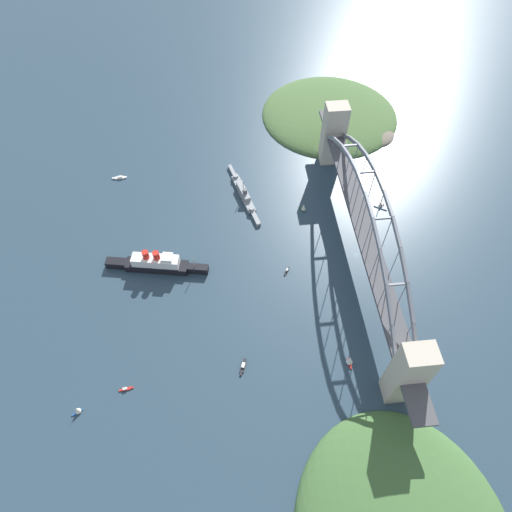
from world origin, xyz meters
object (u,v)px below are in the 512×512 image
object	(u,v)px
seaplane_taxiing_near_bridge	(382,203)
small_boat_1	(350,360)
small_boat_2	(77,410)
small_boat_5	(126,389)
ocean_liner	(156,264)
harbor_arch_bridge	(364,229)
small_boat_0	(304,207)
small_boat_4	(120,178)
small_boat_3	(287,271)
small_boat_6	(243,367)
naval_cruiser	(244,193)

from	to	relation	value
seaplane_taxiing_near_bridge	small_boat_1	size ratio (longest dim) A/B	1.27
small_boat_2	small_boat_5	xyz separation A→B (m)	(11.75, -28.84, -2.35)
ocean_liner	small_boat_2	size ratio (longest dim) A/B	11.92
small_boat_5	ocean_liner	bearing A→B (deg)	-10.36
small_boat_5	harbor_arch_bridge	bearing A→B (deg)	-61.89
small_boat_0	small_boat_4	distance (m)	168.85
ocean_liner	small_boat_3	size ratio (longest dim) A/B	10.34
harbor_arch_bridge	small_boat_5	distance (m)	200.32
small_boat_0	small_boat_2	size ratio (longest dim) A/B	1.17
small_boat_0	small_boat_6	xyz separation A→B (m)	(-136.13, 62.84, -2.81)
seaplane_taxiing_near_bridge	small_boat_6	size ratio (longest dim) A/B	0.90
small_boat_1	small_boat_5	xyz separation A→B (m)	(-3.66, 148.55, -3.31)
seaplane_taxiing_near_bridge	small_boat_5	distance (m)	252.87
harbor_arch_bridge	naval_cruiser	size ratio (longest dim) A/B	3.82
ocean_liner	small_boat_2	bearing A→B (deg)	156.58
small_boat_3	small_boat_4	bearing A→B (deg)	49.53
naval_cruiser	seaplane_taxiing_near_bridge	size ratio (longest dim) A/B	6.94
ocean_liner	naval_cruiser	xyz separation A→B (m)	(71.14, -73.28, -3.45)
ocean_liner	naval_cruiser	distance (m)	102.19
ocean_liner	small_boat_2	world-z (taller)	ocean_liner
naval_cruiser	small_boat_1	distance (m)	172.38
seaplane_taxiing_near_bridge	small_boat_3	distance (m)	109.88
seaplane_taxiing_near_bridge	small_boat_3	xyz separation A→B (m)	(-61.45, 91.07, -1.23)
harbor_arch_bridge	seaplane_taxiing_near_bridge	xyz separation A→B (m)	(50.24, -33.60, -29.36)
harbor_arch_bridge	small_boat_0	world-z (taller)	harbor_arch_bridge
harbor_arch_bridge	ocean_liner	distance (m)	159.26
ocean_liner	small_boat_0	world-z (taller)	ocean_liner
harbor_arch_bridge	naval_cruiser	world-z (taller)	harbor_arch_bridge
small_boat_3	small_boat_6	xyz separation A→B (m)	(-74.32, 40.00, 0.00)
small_boat_3	small_boat_4	xyz separation A→B (m)	(116.71, 136.81, 0.01)
small_boat_4	small_boat_5	size ratio (longest dim) A/B	1.38
ocean_liner	seaplane_taxiing_near_bridge	world-z (taller)	ocean_liner
naval_cruiser	seaplane_taxiing_near_bridge	world-z (taller)	naval_cruiser
small_boat_0	small_boat_1	size ratio (longest dim) A/B	0.92
harbor_arch_bridge	small_boat_1	world-z (taller)	harbor_arch_bridge
ocean_liner	small_boat_4	size ratio (longest dim) A/B	6.14
seaplane_taxiing_near_bridge	small_boat_2	distance (m)	283.36
small_boat_1	small_boat_5	world-z (taller)	small_boat_1
naval_cruiser	small_boat_5	bearing A→B (deg)	151.37
ocean_liner	seaplane_taxiing_near_bridge	bearing A→B (deg)	-75.70
small_boat_2	small_boat_6	xyz separation A→B (m)	(19.49, -105.97, -2.18)
seaplane_taxiing_near_bridge	small_boat_3	bearing A→B (deg)	124.01
small_boat_0	small_boat_6	world-z (taller)	small_boat_0
small_boat_5	small_boat_6	xyz separation A→B (m)	(7.74, -77.13, 0.17)
small_boat_2	small_boat_5	world-z (taller)	small_boat_2
ocean_liner	seaplane_taxiing_near_bridge	distance (m)	197.00
small_boat_2	small_boat_1	bearing A→B (deg)	-85.04
naval_cruiser	harbor_arch_bridge	bearing A→B (deg)	-130.90
seaplane_taxiing_near_bridge	ocean_liner	bearing A→B (deg)	104.30
seaplane_taxiing_near_bridge	small_boat_5	bearing A→B (deg)	124.58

